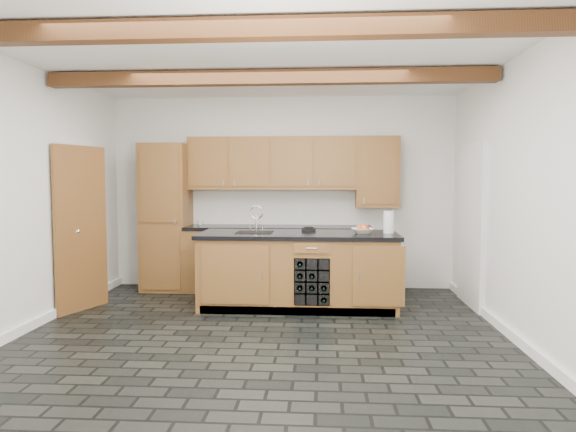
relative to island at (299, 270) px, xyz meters
name	(u,v)px	position (x,y,z in m)	size (l,w,h in m)	color
ground	(263,337)	(-0.31, -1.28, -0.46)	(5.00, 5.00, 0.00)	black
room_shell	(260,186)	(-0.39, -0.75, 1.06)	(5.01, 5.00, 5.00)	white
back_cabinetry	(254,222)	(-0.68, 0.95, 0.51)	(3.65, 0.62, 2.20)	brown
island	(299,270)	(0.00, 0.00, 0.00)	(2.48, 0.96, 0.93)	brown
faucet	(255,229)	(-0.56, 0.05, 0.50)	(0.45, 0.40, 0.34)	black
kitchen_scale	(309,229)	(0.12, 0.24, 0.49)	(0.18, 0.12, 0.05)	black
fruit_bowl	(362,231)	(0.79, -0.02, 0.50)	(0.27, 0.27, 0.07)	white
fruit_cluster	(362,228)	(0.79, -0.02, 0.53)	(0.16, 0.17, 0.07)	#A92116
paper_towel	(389,222)	(1.11, 0.05, 0.60)	(0.13, 0.13, 0.27)	white
mug	(200,222)	(-1.50, 1.04, 0.51)	(0.09, 0.09, 0.08)	white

